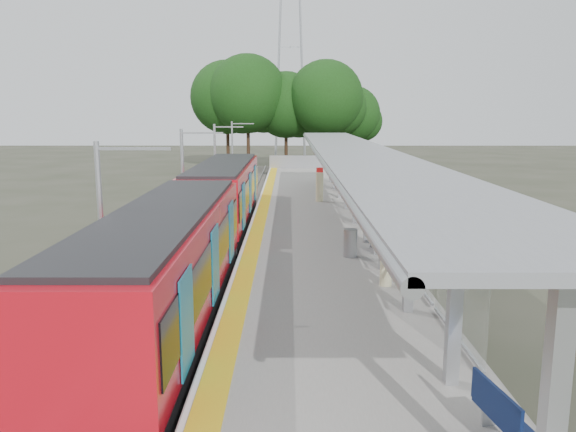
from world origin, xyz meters
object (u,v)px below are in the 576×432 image
object	(u,v)px
bench_mid	(375,237)
litter_bin	(350,243)
bench_near	(502,415)
info_pillar_far	(320,187)
info_pillar_near	(386,263)
train	(204,218)
bench_far	(344,182)

from	to	relation	value
bench_mid	litter_bin	world-z (taller)	litter_bin
bench_near	info_pillar_far	world-z (taller)	info_pillar_far
bench_near	bench_mid	world-z (taller)	bench_mid
bench_mid	info_pillar_near	world-z (taller)	info_pillar_near
bench_near	info_pillar_far	bearing A→B (deg)	84.04
bench_near	litter_bin	distance (m)	11.79
info_pillar_far	litter_bin	xyz separation A→B (m)	(0.43, -13.01, -0.36)
train	info_pillar_far	size ratio (longest dim) A/B	13.81
train	info_pillar_near	distance (m)	8.35
bench_far	bench_near	bearing A→B (deg)	-68.32
info_pillar_far	train	bearing A→B (deg)	-112.89
train	bench_far	size ratio (longest dim) A/B	19.28
train	bench_far	distance (m)	17.61
info_pillar_near	train	bearing A→B (deg)	145.37
bench_far	bench_mid	bearing A→B (deg)	-69.19
litter_bin	info_pillar_near	bearing A→B (deg)	-78.34
bench_mid	info_pillar_far	world-z (taller)	info_pillar_far
bench_near	info_pillar_far	distance (m)	24.81
bench_far	info_pillar_near	distance (m)	21.60
train	litter_bin	world-z (taller)	train
bench_near	bench_mid	xyz separation A→B (m)	(-0.08, 12.64, 0.00)
bench_far	litter_bin	world-z (taller)	litter_bin
bench_mid	litter_bin	xyz separation A→B (m)	(-1.02, -0.90, -0.01)
info_pillar_far	bench_near	bearing A→B (deg)	-84.17
train	bench_mid	xyz separation A→B (m)	(6.61, -1.15, -0.53)
bench_mid	litter_bin	size ratio (longest dim) A/B	1.42
info_pillar_near	bench_near	bearing A→B (deg)	-80.90
bench_far	info_pillar_near	bearing A→B (deg)	-69.67
bench_mid	info_pillar_near	bearing A→B (deg)	-93.55
bench_far	info_pillar_near	xyz separation A→B (m)	(-0.82, -21.58, 0.20)
train	bench_far	xyz separation A→B (m)	(7.12, 16.10, -0.56)
bench_near	bench_mid	size ratio (longest dim) A/B	1.02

